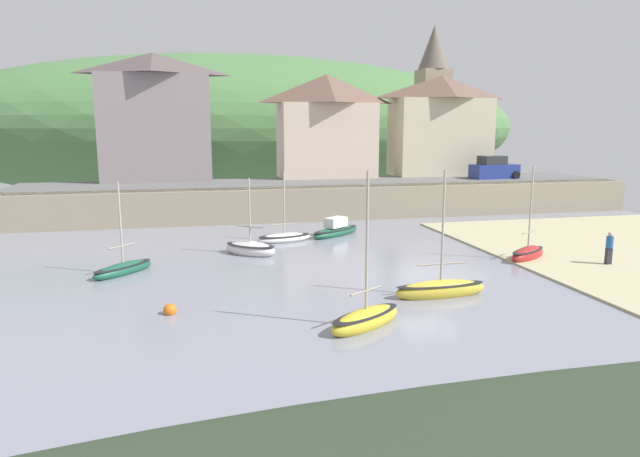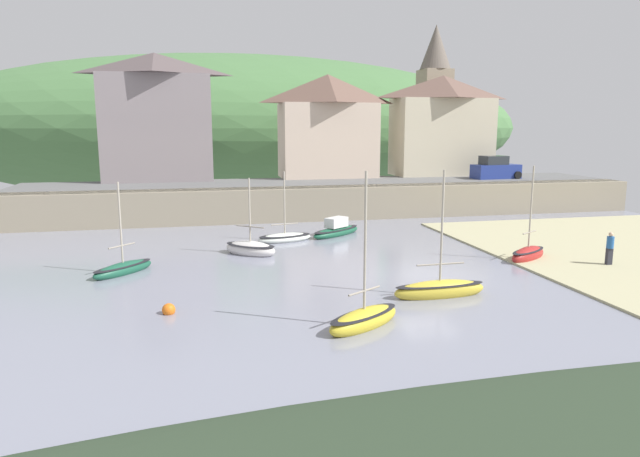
{
  "view_description": "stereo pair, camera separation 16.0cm",
  "coord_description": "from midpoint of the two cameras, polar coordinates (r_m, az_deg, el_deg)",
  "views": [
    {
      "loc": [
        -10.52,
        -23.61,
        6.78
      ],
      "look_at": [
        -4.02,
        5.2,
        1.45
      ],
      "focal_mm": 31.66,
      "sensor_mm": 36.0,
      "label": 1
    },
    {
      "loc": [
        -10.36,
        -23.64,
        6.78
      ],
      "look_at": [
        -4.02,
        5.2,
        1.45
      ],
      "focal_mm": 31.66,
      "sensor_mm": 36.0,
      "label": 2
    }
  ],
  "objects": [
    {
      "name": "hillside_backdrop",
      "position": [
        79.01,
        -8.87,
        10.0
      ],
      "size": [
        80.0,
        44.0,
        18.99
      ],
      "color": "#4A7643",
      "rests_on": "ground"
    },
    {
      "name": "dinghy_open_wooden",
      "position": [
        34.09,
        -3.74,
        -0.91
      ],
      "size": [
        3.58,
        2.12,
        4.32
      ],
      "rotation": [
        0.0,
        0.0,
        0.23
      ],
      "color": "white",
      "rests_on": "ground"
    },
    {
      "name": "ground",
      "position": [
        19.54,
        26.12,
        -10.65
      ],
      "size": [
        48.0,
        41.0,
        0.61
      ],
      "color": "gray"
    },
    {
      "name": "mooring_buoy",
      "position": [
        21.67,
        -15.14,
        -7.97
      ],
      "size": [
        0.49,
        0.49,
        0.49
      ],
      "color": "orange",
      "rests_on": "ground"
    },
    {
      "name": "rowboat_small_beached",
      "position": [
        30.74,
        -7.2,
        -2.04
      ],
      "size": [
        3.22,
        3.01,
        4.33
      ],
      "rotation": [
        0.0,
        0.0,
        -0.7
      ],
      "color": "silver",
      "rests_on": "ground"
    },
    {
      "name": "waterfront_building_right",
      "position": [
        53.66,
        12.0,
        10.2
      ],
      "size": [
        9.1,
        4.51,
        8.97
      ],
      "color": "beige",
      "rests_on": "ground"
    },
    {
      "name": "parked_car_near_slipway",
      "position": [
        51.17,
        17.07,
        5.77
      ],
      "size": [
        4.24,
        2.08,
        1.95
      ],
      "rotation": [
        0.0,
        0.0,
        0.1
      ],
      "color": "navy",
      "rests_on": "ground"
    },
    {
      "name": "waterfront_building_left",
      "position": [
        48.91,
        -16.39,
        10.79
      ],
      "size": [
        9.0,
        4.77,
        10.28
      ],
      "color": "gray",
      "rests_on": "ground"
    },
    {
      "name": "sailboat_nearest_shore",
      "position": [
        19.67,
        4.41,
        -9.06
      ],
      "size": [
        3.31,
        2.61,
        5.55
      ],
      "rotation": [
        0.0,
        0.0,
        0.57
      ],
      "color": "gold",
      "rests_on": "ground"
    },
    {
      "name": "church_with_spire",
      "position": [
        57.74,
        11.23,
        12.88
      ],
      "size": [
        3.0,
        3.0,
        14.08
      ],
      "color": "gray",
      "rests_on": "ground"
    },
    {
      "name": "motorboat_with_cabin",
      "position": [
        23.49,
        11.89,
        -6.01
      ],
      "size": [
        3.94,
        1.03,
        5.33
      ],
      "rotation": [
        0.0,
        0.0,
        0.03
      ],
      "color": "gold",
      "rests_on": "ground"
    },
    {
      "name": "waterfront_building_centre",
      "position": [
        50.16,
        0.57,
        10.38
      ],
      "size": [
        8.56,
        4.67,
        8.86
      ],
      "color": "beige",
      "rests_on": "ground"
    },
    {
      "name": "sailboat_white_hull",
      "position": [
        35.82,
        1.48,
        -0.18
      ],
      "size": [
        4.05,
        3.45,
        1.29
      ],
      "rotation": [
        0.0,
        0.0,
        0.65
      ],
      "color": "#1B563B",
      "rests_on": "ground"
    },
    {
      "name": "sailboat_tall_mast",
      "position": [
        31.06,
        20.12,
        -2.43
      ],
      "size": [
        3.02,
        2.36,
        5.07
      ],
      "rotation": [
        0.0,
        0.0,
        0.56
      ],
      "color": "#A42422",
      "rests_on": "ground"
    },
    {
      "name": "person_on_slipway",
      "position": [
        31.14,
        27.08,
        -1.64
      ],
      "size": [
        0.34,
        0.34,
        1.62
      ],
      "color": "#282833",
      "rests_on": "ground"
    },
    {
      "name": "sailboat_far_left",
      "position": [
        28.05,
        -19.42,
        -3.84
      ],
      "size": [
        2.94,
        3.11,
        4.47
      ],
      "rotation": [
        0.0,
        0.0,
        0.83
      ],
      "color": "#1B543D",
      "rests_on": "ground"
    },
    {
      "name": "quay_seawall",
      "position": [
        42.77,
        1.52,
        2.93
      ],
      "size": [
        48.0,
        9.4,
        2.4
      ],
      "color": "gray",
      "rests_on": "ground"
    }
  ]
}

